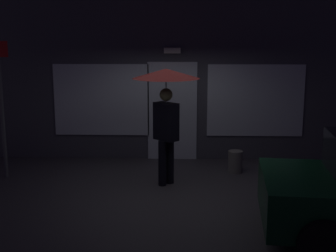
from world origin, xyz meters
TOP-DOWN VIEW (x-y plane):
  - ground_plane at (0.00, 0.00)m, footprint 18.00×18.00m
  - building_facade at (0.00, 2.35)m, footprint 10.62×0.48m
  - person_with_umbrella at (-0.07, 0.37)m, footprint 1.23×1.23m
  - street_sign_post at (-3.27, 0.69)m, footprint 0.40×0.07m
  - sidewalk_bollard at (1.32, 1.18)m, footprint 0.29×0.29m

SIDE VIEW (x-z plane):
  - ground_plane at x=0.00m, z-range 0.00..0.00m
  - sidewalk_bollard at x=1.32m, z-range 0.00..0.45m
  - street_sign_post at x=-3.27m, z-range 0.17..2.94m
  - person_with_umbrella at x=-0.07m, z-range 0.66..2.85m
  - building_facade at x=0.00m, z-range -0.02..4.18m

